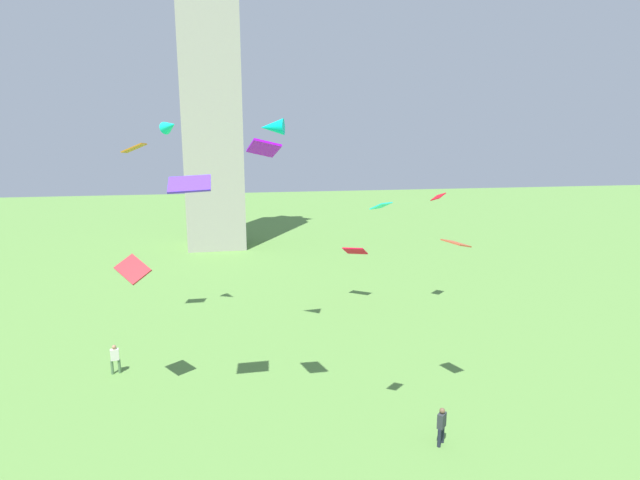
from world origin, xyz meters
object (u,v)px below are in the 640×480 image
Objects in this scene: kite_flying_0 at (456,243)px; kite_flying_4 at (381,206)px; kite_flying_7 at (190,184)px; monument_obelisk at (209,32)px; kite_flying_9 at (438,197)px; person_1 at (442,424)px; kite_flying_1 at (272,127)px; kite_flying_5 at (355,251)px; kite_flying_2 at (170,126)px; kite_flying_3 at (134,148)px; person_2 at (115,357)px; kite_flying_8 at (133,269)px; kite_flying_6 at (264,148)px.

kite_flying_0 is 5.47m from kite_flying_4.
kite_flying_7 is at bearing 64.37° from kite_flying_0.
monument_obelisk is 35.65m from kite_flying_9.
person_1 is 19.24m from kite_flying_9.
kite_flying_5 is at bearing 152.91° from kite_flying_1.
kite_flying_2 is at bearing 50.44° from kite_flying_5.
kite_flying_4 is at bearing 115.93° from kite_flying_5.
kite_flying_3 reaches higher than person_1.
kite_flying_2 is (-13.67, 13.47, 5.60)m from kite_flying_0.
person_2 is 12.32m from kite_flying_7.
kite_flying_8 is (-3.03, 2.60, -4.25)m from kite_flying_7.
kite_flying_5 is (16.40, 9.78, 3.16)m from person_2.
kite_flying_9 is (13.94, 13.40, -3.70)m from kite_flying_6.
kite_flying_0 is 15.35m from kite_flying_8.
kite_flying_2 is 12.84m from kite_flying_7.
kite_flying_2 is 1.20× the size of kite_flying_9.
kite_flying_1 is at bearing 2.07° from person_2.
kite_flying_0 is at bearing 129.49° from kite_flying_5.
kite_flying_8 is (-7.35, -4.93, -6.85)m from kite_flying_1.
kite_flying_6 is 0.89× the size of kite_flying_8.
person_2 is at bearing -139.24° from kite_flying_6.
kite_flying_3 is at bearing 110.01° from kite_flying_7.
kite_flying_5 reaches higher than person_2.
monument_obelisk is 28.38× the size of kite_flying_7.
kite_flying_5 is at bearing -68.84° from kite_flying_9.
kite_flying_0 is at bearing 57.23° from kite_flying_1.
monument_obelisk is 45.04m from kite_flying_0.
kite_flying_8 reaches higher than person_1.
kite_flying_8 is (1.12, -9.65, -5.62)m from kite_flying_3.
kite_flying_6 is at bearing 8.01° from kite_flying_1.
kite_flying_5 is (7.23, 7.69, -9.38)m from kite_flying_1.
kite_flying_3 is (0.70, 6.81, 11.32)m from person_2.
kite_flying_6 reaches higher than kite_flying_8.
kite_flying_1 is at bearing 163.24° from kite_flying_6.
kite_flying_2 reaches higher than person_2.
person_1 is 13.68m from kite_flying_6.
monument_obelisk is at bearing -121.53° from person_1.
kite_flying_4 is (9.23, -15.83, -3.45)m from kite_flying_2.
kite_flying_3 reaches higher than kite_flying_4.
kite_flying_1 is 1.22× the size of kite_flying_9.
kite_flying_8 is at bearing -95.47° from monument_obelisk.
person_2 is 19.25m from kite_flying_0.
kite_flying_4 reaches higher than kite_flying_8.
kite_flying_4 is (-2.68, 0.70, 9.25)m from person_1.
person_1 is 7.94m from kite_flying_0.
person_2 is 0.91× the size of kite_flying_8.
kite_flying_1 reaches higher than kite_flying_0.
kite_flying_1 is 0.85× the size of kite_flying_8.
kite_flying_8 is 22.24m from kite_flying_9.
kite_flying_8 is 1.43× the size of kite_flying_9.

